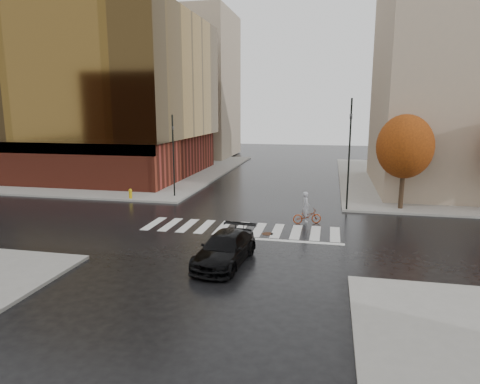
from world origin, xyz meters
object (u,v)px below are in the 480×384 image
object	(u,v)px
traffic_light_nw	(173,151)
fire_hydrant	(130,193)
sedan	(225,249)
traffic_light_ne	(350,147)
cyclist	(307,213)

from	to	relation	value
traffic_light_nw	fire_hydrant	world-z (taller)	traffic_light_nw
sedan	traffic_light_ne	world-z (taller)	traffic_light_ne
sedan	fire_hydrant	xyz separation A→B (m)	(-10.50, 11.77, -0.13)
traffic_light_nw	traffic_light_ne	bearing A→B (deg)	74.31
traffic_light_ne	fire_hydrant	bearing A→B (deg)	22.42
cyclist	traffic_light_ne	xyz separation A→B (m)	(2.54, 3.80, 3.79)
cyclist	traffic_light_nw	bearing A→B (deg)	44.21
sedan	cyclist	xyz separation A→B (m)	(3.26, 7.77, -0.02)
traffic_light_nw	fire_hydrant	size ratio (longest dim) A/B	8.37
traffic_light_ne	fire_hydrant	world-z (taller)	traffic_light_ne
traffic_light_nw	cyclist	bearing A→B (deg)	54.56
sedan	fire_hydrant	distance (m)	15.77
sedan	traffic_light_ne	xyz separation A→B (m)	(5.80, 11.57, 3.78)
sedan	traffic_light_ne	size ratio (longest dim) A/B	0.64
traffic_light_ne	fire_hydrant	xyz separation A→B (m)	(-16.30, 0.20, -3.91)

